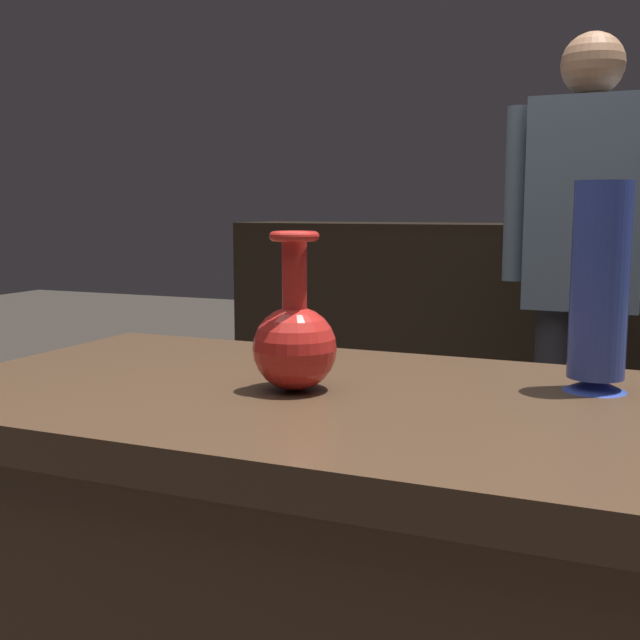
% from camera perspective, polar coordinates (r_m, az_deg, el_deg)
% --- Properties ---
extents(back_display_shelf, '(2.60, 0.40, 0.99)m').
position_cam_1_polar(back_display_shelf, '(3.28, 15.96, -2.08)').
color(back_display_shelf, black).
rests_on(back_display_shelf, ground_plane).
extents(vase_centerpiece, '(0.12, 0.12, 0.22)m').
position_cam_1_polar(vase_centerpiece, '(1.11, -1.82, -1.40)').
color(vase_centerpiece, red).
rests_on(vase_centerpiece, display_plinth).
extents(vase_tall_behind, '(0.09, 0.09, 0.29)m').
position_cam_1_polar(vase_tall_behind, '(1.16, 19.37, 2.10)').
color(vase_tall_behind, '#2D429E').
rests_on(vase_tall_behind, display_plinth).
extents(shelf_vase_center, '(0.13, 0.13, 0.22)m').
position_cam_1_polar(shelf_vase_center, '(3.26, 16.45, 8.69)').
color(shelf_vase_center, '#E55B1E').
rests_on(shelf_vase_center, back_display_shelf).
extents(visitor_center_back, '(0.47, 0.19, 1.54)m').
position_cam_1_polar(visitor_center_back, '(2.44, 18.37, 4.06)').
color(visitor_center_back, '#232328').
rests_on(visitor_center_back, ground_plane).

